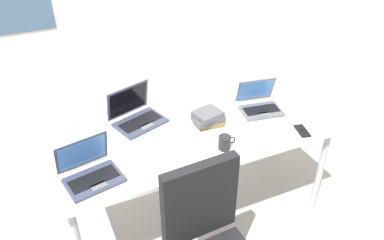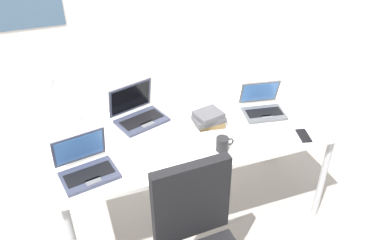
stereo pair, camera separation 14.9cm
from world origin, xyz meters
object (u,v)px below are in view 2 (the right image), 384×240
object	(u,v)px
laptop_center	(138,114)
cell_phone	(304,136)
computer_mouse	(267,88)
coffee_mug	(223,144)
book_stack	(209,119)
desk_lamp	(54,106)
laptop_by_keyboard	(263,107)
laptop_back_right	(86,167)

from	to	relation	value
laptop_center	cell_phone	world-z (taller)	laptop_center
computer_mouse	coffee_mug	distance (m)	0.82
computer_mouse	book_stack	distance (m)	0.65
computer_mouse	cell_phone	world-z (taller)	computer_mouse
laptop_center	desk_lamp	bearing A→B (deg)	176.05
desk_lamp	cell_phone	world-z (taller)	desk_lamp
desk_lamp	laptop_by_keyboard	world-z (taller)	desk_lamp
laptop_back_right	cell_phone	size ratio (longest dim) A/B	2.51
desk_lamp	coffee_mug	world-z (taller)	desk_lamp
laptop_by_keyboard	desk_lamp	bearing A→B (deg)	169.95
laptop_by_keyboard	cell_phone	xyz separation A→B (m)	(0.11, -0.34, -0.04)
desk_lamp	book_stack	bearing A→B (deg)	-15.53
laptop_center	laptop_back_right	size ratio (longest dim) A/B	1.12
laptop_back_right	desk_lamp	bearing A→B (deg)	103.58
book_stack	computer_mouse	bearing A→B (deg)	25.09
desk_lamp	laptop_center	world-z (taller)	desk_lamp
book_stack	coffee_mug	xyz separation A→B (m)	(-0.02, -0.27, -0.01)
coffee_mug	desk_lamp	bearing A→B (deg)	149.64
computer_mouse	laptop_center	bearing A→B (deg)	-163.88
laptop_back_right	coffee_mug	world-z (taller)	laptop_back_right
computer_mouse	cell_phone	size ratio (longest dim) A/B	0.71
laptop_by_keyboard	book_stack	xyz separation A→B (m)	(-0.40, -0.02, 0.01)
desk_lamp	computer_mouse	distance (m)	1.52
laptop_center	cell_phone	bearing A→B (deg)	-30.32
desk_lamp	coffee_mug	xyz separation A→B (m)	(0.90, -0.53, -0.15)
desk_lamp	laptop_center	distance (m)	0.53
laptop_back_right	book_stack	distance (m)	0.84
computer_mouse	cell_phone	bearing A→B (deg)	-83.95
book_stack	coffee_mug	distance (m)	0.27
laptop_back_right	computer_mouse	distance (m)	1.48
computer_mouse	book_stack	world-z (taller)	book_stack
laptop_by_keyboard	coffee_mug	xyz separation A→B (m)	(-0.43, -0.29, 0.00)
laptop_by_keyboard	computer_mouse	distance (m)	0.31
desk_lamp	computer_mouse	world-z (taller)	desk_lamp
desk_lamp	laptop_center	bearing A→B (deg)	-3.95
coffee_mug	laptop_center	bearing A→B (deg)	128.62
laptop_center	book_stack	world-z (taller)	laptop_center
laptop_center	computer_mouse	world-z (taller)	laptop_center
laptop_back_right	computer_mouse	xyz separation A→B (m)	(1.40, 0.48, -0.03)
laptop_center	laptop_back_right	distance (m)	0.58
desk_lamp	cell_phone	distance (m)	1.56
computer_mouse	book_stack	bearing A→B (deg)	-141.78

